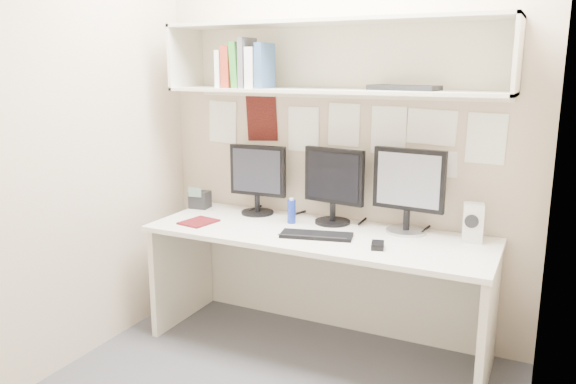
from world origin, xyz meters
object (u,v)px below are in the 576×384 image
at_px(keyboard, 316,235).
at_px(speaker, 473,223).
at_px(desk, 317,290).
at_px(monitor_left, 258,177).
at_px(desk_phone, 200,199).
at_px(monitor_right, 408,188).
at_px(monitor_center, 334,183).
at_px(maroon_notebook, 199,222).

distance_m(keyboard, speaker, 0.86).
xyz_separation_m(desk, keyboard, (0.03, -0.10, 0.37)).
distance_m(monitor_left, speaker, 1.35).
height_order(desk, desk_phone, desk_phone).
bearing_deg(monitor_right, monitor_center, -174.53).
bearing_deg(speaker, desk_phone, 170.84).
xyz_separation_m(monitor_right, speaker, (0.37, -0.02, -0.16)).
relative_size(desk, desk_phone, 13.23).
relative_size(monitor_right, speaker, 2.31).
relative_size(maroon_notebook, desk_phone, 1.38).
bearing_deg(speaker, monitor_center, 168.69).
relative_size(monitor_center, monitor_right, 0.95).
distance_m(monitor_center, desk_phone, 0.97).
relative_size(keyboard, maroon_notebook, 1.93).
bearing_deg(desk_phone, monitor_center, -3.72).
height_order(desk, maroon_notebook, maroon_notebook).
xyz_separation_m(monitor_center, desk_phone, (-0.95, -0.04, -0.19)).
relative_size(monitor_left, speaker, 2.11).
height_order(monitor_left, monitor_center, monitor_center).
distance_m(monitor_center, monitor_right, 0.45).
bearing_deg(monitor_right, desk, -149.19).
bearing_deg(maroon_notebook, speaker, 22.17).
relative_size(desk, monitor_center, 4.35).
height_order(keyboard, speaker, speaker).
xyz_separation_m(monitor_center, monitor_right, (0.45, -0.00, 0.01)).
bearing_deg(desk_phone, desk, -16.93).
bearing_deg(monitor_right, keyboard, -138.20).
bearing_deg(monitor_left, monitor_center, -2.49).
relative_size(monitor_right, keyboard, 1.21).
height_order(monitor_right, desk_phone, monitor_right).
xyz_separation_m(desk, monitor_center, (0.01, 0.22, 0.61)).
xyz_separation_m(desk, maroon_notebook, (-0.73, -0.14, 0.37)).
relative_size(desk, monitor_left, 4.49).
height_order(desk, speaker, speaker).
relative_size(desk, speaker, 9.48).
distance_m(monitor_left, keyboard, 0.68).
relative_size(monitor_left, keyboard, 1.11).
bearing_deg(desk, maroon_notebook, -168.98).
relative_size(monitor_left, monitor_right, 0.92).
height_order(monitor_left, desk_phone, monitor_left).
height_order(monitor_center, desk_phone, monitor_center).
xyz_separation_m(desk, speaker, (0.83, 0.20, 0.47)).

